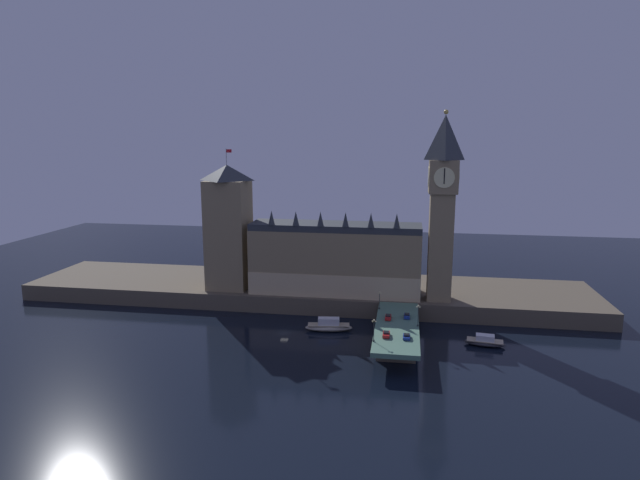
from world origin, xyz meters
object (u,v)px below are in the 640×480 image
object	(u,v)px
clock_tower	(442,202)
victoria_tower	(229,227)
boat_downstream	(485,342)
boat_upstream	(329,326)
street_lamp_far	(380,298)
car_northbound_trail	(386,334)
car_southbound_lead	(407,336)
car_northbound_lead	(388,317)
street_lamp_near	(374,328)
street_lamp_mid	(418,313)
car_southbound_trail	(407,316)

from	to	relation	value
clock_tower	victoria_tower	bearing A→B (deg)	177.54
boat_downstream	boat_upstream	bearing A→B (deg)	174.42
boat_upstream	street_lamp_far	bearing A→B (deg)	19.22
car_northbound_trail	car_southbound_lead	distance (m)	5.89
car_northbound_lead	car_southbound_lead	xyz separation A→B (m)	(5.85, -16.04, -0.05)
street_lamp_near	street_lamp_far	size ratio (longest dim) A/B	1.07
clock_tower	boat_downstream	xyz separation A→B (m)	(13.00, -26.42, -39.99)
victoria_tower	car_northbound_lead	bearing A→B (deg)	-24.96
street_lamp_mid	boat_upstream	distance (m)	31.57
car_southbound_lead	car_southbound_trail	distance (m)	18.13
clock_tower	car_southbound_lead	distance (m)	54.78
boat_upstream	street_lamp_mid	bearing A→B (deg)	-17.39
car_northbound_lead	street_lamp_near	size ratio (longest dim) A/B	0.69
car_northbound_lead	boat_downstream	distance (m)	30.43
victoria_tower	car_southbound_trail	size ratio (longest dim) A/B	12.50
clock_tower	victoria_tower	distance (m)	79.63
car_northbound_trail	car_southbound_lead	world-z (taller)	car_northbound_trail
street_lamp_near	boat_upstream	distance (m)	30.22
car_southbound_lead	boat_upstream	size ratio (longest dim) A/B	0.24
car_northbound_trail	boat_upstream	distance (m)	28.07
car_northbound_lead	boat_downstream	size ratio (longest dim) A/B	0.36
clock_tower	street_lamp_far	world-z (taller)	clock_tower
victoria_tower	car_northbound_lead	distance (m)	71.91
clock_tower	street_lamp_mid	distance (m)	43.85
car_southbound_lead	car_southbound_trail	world-z (taller)	car_southbound_trail
car_southbound_lead	street_lamp_near	size ratio (longest dim) A/B	0.58
victoria_tower	boat_downstream	size ratio (longest dim) A/B	4.15
car_northbound_trail	clock_tower	bearing A→B (deg)	67.60
street_lamp_near	street_lamp_mid	size ratio (longest dim) A/B	0.98
boat_downstream	street_lamp_far	bearing A→B (deg)	162.38
clock_tower	victoria_tower	xyz separation A→B (m)	(-78.73, 3.38, -11.45)
car_southbound_trail	boat_upstream	size ratio (longest dim) A/B	0.26
street_lamp_far	street_lamp_mid	bearing A→B (deg)	-49.67
victoria_tower	street_lamp_far	bearing A→B (deg)	-18.21
street_lamp_near	boat_downstream	size ratio (longest dim) A/B	0.52
clock_tower	boat_upstream	xyz separation A→B (m)	(-36.47, -21.59, -39.62)
car_northbound_trail	car_southbound_trail	bearing A→B (deg)	71.49
car_northbound_lead	street_lamp_mid	distance (m)	11.12
street_lamp_near	boat_upstream	world-z (taller)	street_lamp_near
car_northbound_lead	street_lamp_near	bearing A→B (deg)	-99.49
car_northbound_trail	car_southbound_trail	distance (m)	18.43
clock_tower	street_lamp_mid	world-z (taller)	clock_tower
car_southbound_lead	street_lamp_far	xyz separation A→B (m)	(-9.17, 25.58, 3.27)
victoria_tower	street_lamp_far	size ratio (longest dim) A/B	8.56
victoria_tower	boat_upstream	size ratio (longest dim) A/B	3.28
car_southbound_lead	car_southbound_trail	bearing A→B (deg)	90.00
clock_tower	car_southbound_lead	size ratio (longest dim) A/B	17.17
car_northbound_trail	street_lamp_far	xyz separation A→B (m)	(-3.32, 24.92, 3.19)
street_lamp_far	boat_upstream	distance (m)	19.41
car_northbound_trail	boat_downstream	distance (m)	33.65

